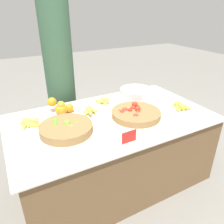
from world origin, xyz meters
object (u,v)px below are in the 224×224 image
object	(u,v)px
vendor_person	(60,78)
price_sign	(129,137)
lime_bowl	(66,128)
tomato_basket	(136,113)
metal_bowl	(136,93)

from	to	relation	value
vendor_person	price_sign	bearing A→B (deg)	-83.77
lime_bowl	price_sign	distance (m)	0.47
tomato_basket	lime_bowl	bearing A→B (deg)	177.09
price_sign	vendor_person	xyz separation A→B (m)	(-0.13, 1.15, 0.12)
metal_bowl	price_sign	distance (m)	0.80
lime_bowl	price_sign	world-z (taller)	price_sign
lime_bowl	vendor_person	world-z (taller)	vendor_person
tomato_basket	price_sign	bearing A→B (deg)	-130.44
tomato_basket	price_sign	xyz separation A→B (m)	(-0.25, -0.30, 0.01)
metal_bowl	vendor_person	world-z (taller)	vendor_person
lime_bowl	vendor_person	distance (m)	0.86
lime_bowl	price_sign	xyz separation A→B (m)	(0.33, -0.33, 0.01)
lime_bowl	tomato_basket	world-z (taller)	tomato_basket
lime_bowl	tomato_basket	xyz separation A→B (m)	(0.58, -0.03, -0.00)
lime_bowl	metal_bowl	bearing A→B (deg)	20.69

